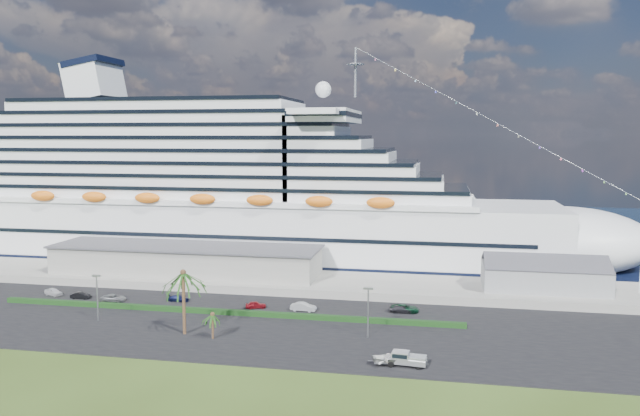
% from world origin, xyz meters
% --- Properties ---
extents(ground, '(420.00, 420.00, 0.00)m').
position_xyz_m(ground, '(0.00, 0.00, 0.00)').
color(ground, '#324617').
rests_on(ground, ground).
extents(asphalt_lot, '(140.00, 38.00, 0.12)m').
position_xyz_m(asphalt_lot, '(0.00, 11.00, 0.06)').
color(asphalt_lot, black).
rests_on(asphalt_lot, ground).
extents(wharf, '(240.00, 20.00, 1.80)m').
position_xyz_m(wharf, '(0.00, 40.00, 0.90)').
color(wharf, gray).
rests_on(wharf, ground).
extents(water, '(420.00, 160.00, 0.02)m').
position_xyz_m(water, '(0.00, 130.00, 0.01)').
color(water, black).
rests_on(water, ground).
extents(cruise_ship, '(191.00, 38.00, 54.00)m').
position_xyz_m(cruise_ship, '(-21.53, 64.00, 16.69)').
color(cruise_ship, silver).
rests_on(cruise_ship, ground).
extents(terminal_building, '(61.00, 15.00, 6.30)m').
position_xyz_m(terminal_building, '(-25.00, 40.00, 5.01)').
color(terminal_building, gray).
rests_on(terminal_building, wharf).
extents(port_shed, '(24.00, 12.31, 7.37)m').
position_xyz_m(port_shed, '(52.00, 40.00, 4.40)').
color(port_shed, gray).
rests_on(port_shed, wharf).
extents(hedge, '(88.00, 1.10, 0.90)m').
position_xyz_m(hedge, '(-8.00, 16.00, 0.57)').
color(hedge, black).
rests_on(hedge, asphalt_lot).
extents(lamp_post_left, '(1.60, 0.35, 8.27)m').
position_xyz_m(lamp_post_left, '(-28.00, 8.00, 5.34)').
color(lamp_post_left, gray).
rests_on(lamp_post_left, asphalt_lot).
extents(lamp_post_right, '(1.60, 0.35, 8.27)m').
position_xyz_m(lamp_post_right, '(20.00, 8.00, 5.34)').
color(lamp_post_right, gray).
rests_on(lamp_post_right, asphalt_lot).
extents(palm_tall, '(8.82, 8.82, 11.13)m').
position_xyz_m(palm_tall, '(-10.00, 4.00, 9.20)').
color(palm_tall, '#47301E').
rests_on(palm_tall, ground).
extents(palm_short, '(3.53, 3.53, 4.56)m').
position_xyz_m(palm_short, '(-4.50, 2.50, 3.67)').
color(palm_short, '#47301E').
rests_on(palm_short, ground).
extents(parked_car_0, '(4.65, 3.19, 1.47)m').
position_xyz_m(parked_car_0, '(-46.39, 22.21, 0.86)').
color(parked_car_0, silver).
rests_on(parked_car_0, asphalt_lot).
extents(parked_car_1, '(4.07, 1.67, 1.31)m').
position_xyz_m(parked_car_1, '(-39.45, 20.95, 0.78)').
color(parked_car_1, black).
rests_on(parked_car_1, asphalt_lot).
extents(parked_car_2, '(5.07, 2.76, 1.35)m').
position_xyz_m(parked_car_2, '(-31.94, 20.39, 0.80)').
color(parked_car_2, gray).
rests_on(parked_car_2, asphalt_lot).
extents(parked_car_3, '(4.25, 1.82, 1.22)m').
position_xyz_m(parked_car_3, '(-19.39, 22.85, 0.73)').
color(parked_car_3, '#10163A').
rests_on(parked_car_3, asphalt_lot).
extents(parked_car_4, '(4.24, 2.83, 1.34)m').
position_xyz_m(parked_car_4, '(-2.88, 20.94, 0.79)').
color(parked_car_4, maroon).
rests_on(parked_car_4, asphalt_lot).
extents(parked_car_5, '(4.89, 1.92, 1.58)m').
position_xyz_m(parked_car_5, '(6.39, 20.86, 0.91)').
color(parked_car_5, '#B1B4B8').
rests_on(parked_car_5, asphalt_lot).
extents(parked_car_6, '(5.36, 2.67, 1.46)m').
position_xyz_m(parked_car_6, '(25.06, 23.73, 0.85)').
color(parked_car_6, '#0C331E').
rests_on(parked_car_6, asphalt_lot).
extents(parked_car_7, '(4.53, 1.96, 1.30)m').
position_xyz_m(parked_car_7, '(24.49, 23.28, 0.77)').
color(parked_car_7, black).
rests_on(parked_car_7, asphalt_lot).
extents(pickup_truck, '(6.04, 2.69, 2.07)m').
position_xyz_m(pickup_truck, '(26.66, -3.53, 1.26)').
color(pickup_truck, black).
rests_on(pickup_truck, asphalt_lot).
extents(boat_trailer, '(5.69, 4.21, 1.58)m').
position_xyz_m(boat_trailer, '(24.43, -3.77, 1.16)').
color(boat_trailer, gray).
rests_on(boat_trailer, asphalt_lot).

